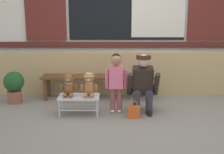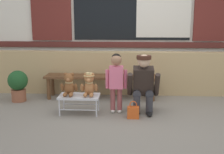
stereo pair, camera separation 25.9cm
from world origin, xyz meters
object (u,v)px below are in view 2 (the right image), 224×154
(wooden_bench_long, at_px, (101,79))
(teddy_bear_with_hat, at_px, (89,85))
(handbag_on_ground, at_px, (133,112))
(adult_crouching, at_px, (144,83))
(potted_plant, at_px, (18,84))
(small_display_bench, at_px, (79,97))
(teddy_bear_plain, at_px, (69,85))
(child_standing, at_px, (116,76))

(wooden_bench_long, relative_size, teddy_bear_with_hat, 5.78)
(wooden_bench_long, bearing_deg, teddy_bear_with_hat, -96.09)
(teddy_bear_with_hat, relative_size, handbag_on_ground, 1.34)
(adult_crouching, bearing_deg, potted_plant, 167.48)
(small_display_bench, relative_size, potted_plant, 1.12)
(teddy_bear_plain, xyz_separation_m, handbag_on_ground, (1.01, -0.18, -0.37))
(wooden_bench_long, distance_m, handbag_on_ground, 1.26)
(handbag_on_ground, bearing_deg, teddy_bear_plain, 170.18)
(wooden_bench_long, height_order, teddy_bear_plain, teddy_bear_plain)
(teddy_bear_plain, height_order, potted_plant, teddy_bear_plain)
(teddy_bear_plain, relative_size, potted_plant, 0.64)
(child_standing, distance_m, adult_crouching, 0.45)
(teddy_bear_plain, height_order, handbag_on_ground, teddy_bear_plain)
(adult_crouching, bearing_deg, wooden_bench_long, 134.08)
(adult_crouching, height_order, handbag_on_ground, adult_crouching)
(handbag_on_ground, bearing_deg, potted_plant, 159.38)
(child_standing, height_order, adult_crouching, child_standing)
(potted_plant, bearing_deg, teddy_bear_plain, -29.61)
(adult_crouching, bearing_deg, teddy_bear_with_hat, -172.88)
(handbag_on_ground, bearing_deg, wooden_bench_long, 119.10)
(teddy_bear_with_hat, relative_size, child_standing, 0.38)
(adult_crouching, bearing_deg, handbag_on_ground, -120.54)
(wooden_bench_long, bearing_deg, child_standing, -67.90)
(wooden_bench_long, height_order, teddy_bear_with_hat, teddy_bear_with_hat)
(child_standing, distance_m, handbag_on_ground, 0.62)
(child_standing, height_order, handbag_on_ground, child_standing)
(child_standing, relative_size, potted_plant, 1.68)
(teddy_bear_with_hat, bearing_deg, wooden_bench_long, 83.91)
(small_display_bench, relative_size, child_standing, 0.67)
(wooden_bench_long, xyz_separation_m, teddy_bear_plain, (-0.42, -0.90, 0.09))
(teddy_bear_with_hat, height_order, adult_crouching, adult_crouching)
(wooden_bench_long, xyz_separation_m, adult_crouching, (0.77, -0.79, 0.11))
(teddy_bear_plain, distance_m, child_standing, 0.76)
(wooden_bench_long, xyz_separation_m, potted_plant, (-1.49, -0.29, -0.05))
(potted_plant, bearing_deg, teddy_bear_with_hat, -23.62)
(child_standing, xyz_separation_m, handbag_on_ground, (0.27, -0.27, -0.50))
(teddy_bear_with_hat, distance_m, adult_crouching, 0.87)
(wooden_bench_long, relative_size, adult_crouching, 2.21)
(teddy_bear_with_hat, height_order, potted_plant, teddy_bear_with_hat)
(wooden_bench_long, bearing_deg, potted_plant, -168.95)
(small_display_bench, xyz_separation_m, child_standing, (0.58, 0.09, 0.33))
(wooden_bench_long, xyz_separation_m, teddy_bear_with_hat, (-0.10, -0.90, 0.10))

